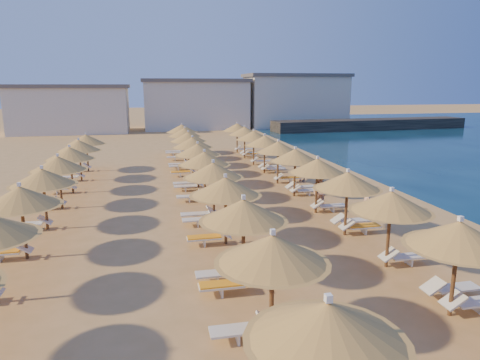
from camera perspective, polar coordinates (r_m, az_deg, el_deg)
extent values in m
plane|color=tan|center=(20.24, 2.96, -5.99)|extent=(220.00, 220.00, 0.00)
cube|color=black|center=(66.23, 17.03, 7.11)|extent=(30.21, 6.18, 1.50)
cube|color=silver|center=(63.59, -21.56, 8.62)|extent=(15.00, 8.00, 6.00)
cube|color=#59514C|center=(63.49, -21.80, 11.54)|extent=(15.60, 8.48, 0.50)
cube|color=silver|center=(65.30, -5.94, 9.85)|extent=(15.00, 8.00, 6.80)
cube|color=#59514C|center=(65.24, -6.01, 13.05)|extent=(15.60, 8.48, 0.50)
cube|color=silver|center=(68.85, 7.33, 10.28)|extent=(15.00, 8.00, 7.60)
cube|color=#59514C|center=(68.81, 7.43, 13.65)|extent=(15.60, 8.48, 0.50)
cylinder|color=brown|center=(13.66, 26.60, -11.53)|extent=(0.12, 0.12, 2.34)
cone|color=#A2662F|center=(13.22, 27.15, -6.41)|extent=(2.73, 2.73, 0.73)
cone|color=#A2662F|center=(13.31, 27.02, -7.66)|extent=(2.95, 2.95, 0.12)
cube|color=white|center=(13.09, 27.34, -4.60)|extent=(0.12, 0.12, 0.14)
cylinder|color=brown|center=(16.26, 19.17, -7.07)|extent=(0.12, 0.12, 2.34)
cone|color=#A2662F|center=(15.89, 19.50, -2.69)|extent=(2.73, 2.73, 0.73)
cone|color=#A2662F|center=(15.97, 19.42, -3.75)|extent=(2.95, 2.95, 0.12)
cube|color=white|center=(15.78, 19.61, -1.16)|extent=(0.12, 0.12, 0.14)
cylinder|color=brown|center=(19.11, 13.95, -3.81)|extent=(0.12, 0.12, 2.34)
cone|color=#A2662F|center=(18.80, 14.16, -0.05)|extent=(2.73, 2.73, 0.73)
cone|color=#A2662F|center=(18.87, 14.11, -0.96)|extent=(2.95, 2.95, 0.12)
cube|color=white|center=(18.71, 14.23, 1.26)|extent=(0.12, 0.12, 0.14)
cylinder|color=brown|center=(22.13, 10.16, -1.40)|extent=(0.12, 0.12, 2.34)
cone|color=#A2662F|center=(21.86, 10.29, 1.87)|extent=(2.73, 2.73, 0.73)
cone|color=#A2662F|center=(21.92, 10.26, 1.08)|extent=(2.95, 2.95, 0.12)
cube|color=white|center=(21.79, 10.33, 3.00)|extent=(0.12, 0.12, 0.14)
cylinder|color=brown|center=(25.26, 7.29, 0.43)|extent=(0.12, 0.12, 2.34)
cone|color=#A2662F|center=(25.02, 7.37, 3.31)|extent=(2.73, 2.73, 0.73)
cone|color=#A2662F|center=(25.07, 7.35, 2.62)|extent=(2.95, 2.95, 0.12)
cube|color=white|center=(24.95, 7.40, 4.30)|extent=(0.12, 0.12, 0.14)
cylinder|color=brown|center=(28.45, 5.06, 1.85)|extent=(0.12, 0.12, 2.34)
cone|color=#A2662F|center=(28.24, 5.11, 4.42)|extent=(2.73, 2.73, 0.73)
cone|color=#A2662F|center=(28.28, 5.10, 3.80)|extent=(2.95, 2.95, 0.12)
cube|color=white|center=(28.18, 5.13, 5.30)|extent=(0.12, 0.12, 0.14)
cylinder|color=brown|center=(31.69, 3.28, 2.99)|extent=(0.12, 0.12, 2.34)
cone|color=#A2662F|center=(31.50, 3.31, 5.29)|extent=(2.73, 2.73, 0.73)
cone|color=#A2662F|center=(31.54, 3.30, 4.74)|extent=(2.95, 2.95, 0.12)
cube|color=white|center=(31.45, 3.32, 6.08)|extent=(0.12, 0.12, 0.14)
cylinder|color=brown|center=(34.96, 1.83, 3.90)|extent=(0.12, 0.12, 2.34)
cone|color=#A2662F|center=(34.79, 1.84, 6.00)|extent=(2.73, 2.73, 0.73)
cone|color=#A2662F|center=(34.83, 1.84, 5.49)|extent=(2.95, 2.95, 0.12)
cube|color=white|center=(34.74, 1.85, 6.71)|extent=(0.12, 0.12, 0.14)
cylinder|color=brown|center=(38.26, 0.62, 4.66)|extent=(0.12, 0.12, 2.34)
cone|color=#A2662F|center=(38.11, 0.63, 6.58)|extent=(2.73, 2.73, 0.73)
cone|color=#A2662F|center=(38.14, 0.63, 6.12)|extent=(2.95, 2.95, 0.12)
cube|color=white|center=(38.06, 0.63, 7.23)|extent=(0.12, 0.12, 0.14)
cylinder|color=brown|center=(41.58, -0.39, 5.30)|extent=(0.12, 0.12, 2.34)
cone|color=#A2662F|center=(41.44, -0.39, 7.06)|extent=(2.73, 2.73, 0.73)
cone|color=#A2662F|center=(41.47, -0.39, 6.64)|extent=(2.95, 2.95, 0.12)
cube|color=white|center=(41.40, -0.39, 7.66)|extent=(0.12, 0.12, 0.14)
cone|color=#A2662F|center=(7.90, 11.56, -17.99)|extent=(2.73, 2.73, 0.73)
cone|color=#A2662F|center=(8.06, 11.46, -19.87)|extent=(2.95, 2.95, 0.12)
cube|color=white|center=(7.69, 11.71, -15.18)|extent=(0.12, 0.12, 0.14)
cylinder|color=brown|center=(11.34, 4.24, -15.15)|extent=(0.12, 0.12, 2.34)
cone|color=#A2662F|center=(10.80, 4.35, -9.11)|extent=(2.73, 2.73, 0.73)
cone|color=#A2662F|center=(10.92, 4.32, -10.61)|extent=(2.95, 2.95, 0.12)
cube|color=white|center=(10.65, 4.39, -6.92)|extent=(0.12, 0.12, 0.14)
cylinder|color=brown|center=(14.36, 0.45, -8.95)|extent=(0.12, 0.12, 2.34)
cone|color=#A2662F|center=(13.94, 0.46, -4.03)|extent=(2.73, 2.73, 0.73)
cone|color=#A2662F|center=(14.03, 0.46, -5.23)|extent=(2.95, 2.95, 0.12)
cube|color=white|center=(13.82, 0.46, -2.30)|extent=(0.12, 0.12, 0.14)
cylinder|color=brown|center=(17.53, -1.92, -4.92)|extent=(0.12, 0.12, 2.34)
cone|color=#A2662F|center=(17.19, -1.95, -0.83)|extent=(2.73, 2.73, 0.73)
cone|color=#A2662F|center=(17.26, -1.94, -1.83)|extent=(2.95, 2.95, 0.12)
cube|color=white|center=(17.09, -1.96, 0.59)|extent=(0.12, 0.12, 0.14)
cylinder|color=brown|center=(20.78, -3.54, -2.14)|extent=(0.12, 0.12, 2.34)
cone|color=#A2662F|center=(20.49, -3.59, 1.34)|extent=(2.73, 2.73, 0.73)
cone|color=#A2662F|center=(20.56, -3.58, 0.50)|extent=(2.95, 2.95, 0.12)
cube|color=white|center=(20.41, -3.61, 2.54)|extent=(0.12, 0.12, 0.14)
cylinder|color=brown|center=(24.08, -4.72, -0.11)|extent=(0.12, 0.12, 2.34)
cone|color=#A2662F|center=(23.83, -4.77, 2.91)|extent=(2.73, 2.73, 0.73)
cone|color=#A2662F|center=(23.89, -4.76, 2.18)|extent=(2.95, 2.95, 0.12)
cube|color=white|center=(23.76, -4.79, 3.95)|extent=(0.12, 0.12, 0.14)
cylinder|color=brown|center=(27.41, -5.61, 1.43)|extent=(0.12, 0.12, 2.34)
cone|color=#A2662F|center=(27.19, -5.66, 4.09)|extent=(2.73, 2.73, 0.73)
cone|color=#A2662F|center=(27.24, -5.65, 3.45)|extent=(2.95, 2.95, 0.12)
cube|color=white|center=(27.13, -5.68, 5.00)|extent=(0.12, 0.12, 0.14)
cylinder|color=brown|center=(30.76, -6.30, 2.64)|extent=(0.12, 0.12, 2.34)
cone|color=#A2662F|center=(30.56, -6.36, 5.01)|extent=(2.73, 2.73, 0.73)
cone|color=#A2662F|center=(30.61, -6.35, 4.44)|extent=(2.95, 2.95, 0.12)
cube|color=white|center=(30.51, -6.38, 5.82)|extent=(0.12, 0.12, 0.14)
cylinder|color=brown|center=(34.12, -6.87, 3.60)|extent=(0.12, 0.12, 2.34)
cone|color=#A2662F|center=(33.95, -6.92, 5.75)|extent=(2.73, 2.73, 0.73)
cone|color=#A2662F|center=(33.99, -6.91, 5.23)|extent=(2.95, 2.95, 0.12)
cube|color=white|center=(33.90, -6.94, 6.48)|extent=(0.12, 0.12, 0.14)
cylinder|color=brown|center=(37.50, -7.33, 4.40)|extent=(0.12, 0.12, 2.34)
cone|color=#A2662F|center=(37.34, -7.38, 6.35)|extent=(2.73, 2.73, 0.73)
cone|color=#A2662F|center=(37.37, -7.37, 5.88)|extent=(2.95, 2.95, 0.12)
cube|color=white|center=(37.29, -7.40, 7.02)|extent=(0.12, 0.12, 0.14)
cylinder|color=brown|center=(40.88, -7.71, 5.06)|extent=(0.12, 0.12, 2.34)
cone|color=#A2662F|center=(40.73, -7.77, 6.85)|extent=(2.73, 2.73, 0.73)
cone|color=#A2662F|center=(40.77, -7.75, 6.42)|extent=(2.95, 2.95, 0.12)
cube|color=white|center=(40.69, -7.79, 7.46)|extent=(0.12, 0.12, 0.14)
cylinder|color=brown|center=(17.96, -26.84, -5.89)|extent=(0.12, 0.12, 2.34)
cone|color=#A2662F|center=(17.62, -27.25, -1.92)|extent=(2.73, 2.73, 0.73)
cone|color=#A2662F|center=(17.70, -27.15, -2.88)|extent=(2.95, 2.95, 0.12)
cube|color=white|center=(17.53, -27.40, -0.53)|extent=(0.12, 0.12, 0.14)
cylinder|color=brown|center=(21.14, -24.52, -3.02)|extent=(0.12, 0.12, 2.34)
cone|color=#A2662F|center=(20.86, -24.84, 0.39)|extent=(2.73, 2.73, 0.73)
cone|color=#A2662F|center=(20.92, -24.76, -0.43)|extent=(2.95, 2.95, 0.12)
cube|color=white|center=(20.78, -24.95, 1.56)|extent=(0.12, 0.12, 0.14)
cylinder|color=brown|center=(24.39, -22.82, -0.90)|extent=(0.12, 0.12, 2.34)
cone|color=#A2662F|center=(24.15, -23.08, 2.07)|extent=(2.73, 2.73, 0.73)
cone|color=#A2662F|center=(24.20, -23.02, 1.35)|extent=(2.95, 2.95, 0.12)
cube|color=white|center=(24.08, -23.17, 3.09)|extent=(0.12, 0.12, 0.14)
cylinder|color=brown|center=(27.68, -21.53, 0.72)|extent=(0.12, 0.12, 2.34)
cone|color=#A2662F|center=(27.47, -21.74, 3.34)|extent=(2.73, 2.73, 0.73)
cone|color=#A2662F|center=(27.51, -21.69, 2.71)|extent=(2.95, 2.95, 0.12)
cube|color=white|center=(27.41, -21.82, 4.24)|extent=(0.12, 0.12, 0.14)
cylinder|color=brown|center=(31.00, -20.51, 1.99)|extent=(0.12, 0.12, 2.34)
cone|color=#A2662F|center=(30.81, -20.69, 4.34)|extent=(2.73, 2.73, 0.73)
cone|color=#A2662F|center=(30.85, -20.65, 3.77)|extent=(2.95, 2.95, 0.12)
cube|color=white|center=(30.76, -20.75, 5.14)|extent=(0.12, 0.12, 0.14)
cylinder|color=brown|center=(34.34, -19.68, 3.01)|extent=(0.12, 0.12, 2.34)
cone|color=#A2662F|center=(34.17, -19.84, 5.14)|extent=(2.73, 2.73, 0.73)
cone|color=#A2662F|center=(34.21, -19.80, 4.63)|extent=(2.95, 2.95, 0.12)
cube|color=white|center=(34.12, -19.90, 5.87)|extent=(0.12, 0.12, 0.14)
cube|color=silver|center=(14.55, 29.14, -13.99)|extent=(1.42, 0.54, 0.06)
cube|color=silver|center=(14.62, 29.07, -14.55)|extent=(0.06, 0.49, 0.32)
cube|color=silver|center=(13.99, 26.55, -14.14)|extent=(0.58, 0.54, 0.40)
cube|color=silver|center=(15.16, 26.90, -12.67)|extent=(1.42, 0.54, 0.06)
cube|color=silver|center=(15.23, 26.84, -13.22)|extent=(0.06, 0.49, 0.32)
cube|color=silver|center=(14.62, 24.34, -12.74)|extent=(0.58, 0.54, 0.40)
cube|color=silver|center=(11.57, -0.38, -19.34)|extent=(1.42, 0.54, 0.06)
cube|color=silver|center=(11.66, -0.38, -20.00)|extent=(0.06, 0.49, 0.32)
cube|color=silver|center=(11.67, 3.83, -18.27)|extent=(0.58, 0.54, 0.40)
cube|color=silver|center=(17.01, 21.60, -9.43)|extent=(1.42, 0.54, 0.06)
cube|color=silver|center=(17.07, 21.56, -9.93)|extent=(0.06, 0.49, 0.32)
cube|color=silver|center=(16.53, 19.20, -9.35)|extent=(0.58, 0.54, 0.40)
cube|color=silver|center=(14.55, -3.10, -12.31)|extent=(1.42, 0.54, 0.06)
cube|color=silver|center=(14.62, -3.09, -12.88)|extent=(0.06, 0.49, 0.32)
cube|color=silver|center=(14.62, 0.17, -11.55)|extent=(0.58, 0.54, 0.40)
cube|color=silver|center=(13.75, -2.52, -13.87)|extent=(1.42, 0.54, 0.06)
cube|color=silver|center=(13.82, -2.51, -14.46)|extent=(0.06, 0.49, 0.32)
cube|color=silver|center=(13.82, 0.96, -13.05)|extent=(0.58, 0.54, 0.40)
cube|color=#FB9F1A|center=(13.72, -2.52, -13.66)|extent=(1.37, 0.50, 0.05)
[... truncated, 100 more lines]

